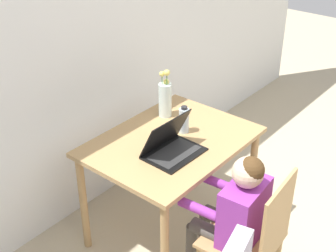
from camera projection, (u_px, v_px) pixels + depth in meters
name	position (u px, v px, depth m)	size (l,w,h in m)	color
wall_back	(56.00, 53.00, 2.95)	(6.40, 0.05, 2.50)	white
dining_table	(171.00, 153.00, 3.03)	(1.06, 0.79, 0.76)	tan
chair_occupied	(253.00, 240.00, 2.61)	(0.43, 0.43, 0.90)	tan
person_seated	(235.00, 210.00, 2.59)	(0.35, 0.44, 0.99)	purple
laptop	(171.00, 145.00, 2.82)	(0.36, 0.26, 0.24)	black
flower_vase	(165.00, 98.00, 3.19)	(0.09, 0.09, 0.35)	silver
water_bottle	(184.00, 120.00, 3.02)	(0.07, 0.07, 0.19)	silver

